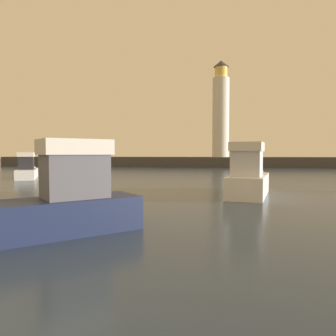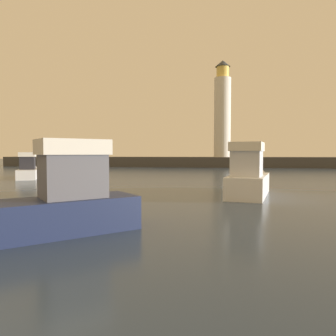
{
  "view_description": "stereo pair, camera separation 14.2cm",
  "coord_description": "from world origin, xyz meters",
  "px_view_note": "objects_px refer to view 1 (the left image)",
  "views": [
    {
      "loc": [
        4.34,
        -2.15,
        2.54
      ],
      "look_at": [
        1.54,
        17.31,
        1.64
      ],
      "focal_mm": 33.87,
      "sensor_mm": 36.0,
      "label": 1
    },
    {
      "loc": [
        4.48,
        -2.13,
        2.54
      ],
      "look_at": [
        1.54,
        17.31,
        1.64
      ],
      "focal_mm": 33.87,
      "sensor_mm": 36.0,
      "label": 2
    }
  ],
  "objects_px": {
    "lighthouse": "(221,112)",
    "motorboat_1": "(28,170)",
    "motorboat_3": "(250,177)",
    "motorboat_0": "(35,206)"
  },
  "relations": [
    {
      "from": "motorboat_3",
      "to": "lighthouse",
      "type": "bearing_deg",
      "value": 91.32
    },
    {
      "from": "lighthouse",
      "to": "motorboat_1",
      "type": "xyz_separation_m",
      "value": [
        -20.36,
        -30.27,
        -9.57
      ]
    },
    {
      "from": "motorboat_0",
      "to": "motorboat_3",
      "type": "height_order",
      "value": "motorboat_3"
    },
    {
      "from": "motorboat_0",
      "to": "motorboat_3",
      "type": "distance_m",
      "value": 13.58
    },
    {
      "from": "lighthouse",
      "to": "motorboat_1",
      "type": "height_order",
      "value": "lighthouse"
    },
    {
      "from": "motorboat_1",
      "to": "motorboat_3",
      "type": "height_order",
      "value": "motorboat_3"
    },
    {
      "from": "lighthouse",
      "to": "motorboat_1",
      "type": "bearing_deg",
      "value": -123.93
    },
    {
      "from": "motorboat_3",
      "to": "motorboat_0",
      "type": "bearing_deg",
      "value": -124.04
    },
    {
      "from": "lighthouse",
      "to": "motorboat_0",
      "type": "xyz_separation_m",
      "value": [
        -6.67,
        -51.74,
        -9.45
      ]
    },
    {
      "from": "lighthouse",
      "to": "motorboat_3",
      "type": "bearing_deg",
      "value": -88.68
    }
  ]
}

